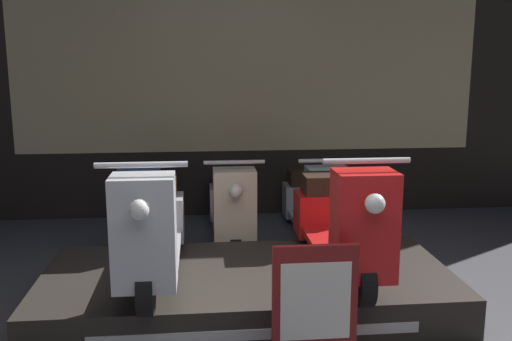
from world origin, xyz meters
name	(u,v)px	position (x,y,z in m)	size (l,w,h in m)	color
shop_wall_back	(248,65)	(0.00, 3.78, 1.60)	(8.79, 0.09, 3.20)	#28231E
display_platform	(247,289)	(-0.22, 1.36, 0.13)	(2.73, 1.26, 0.26)	#2D2823
scooter_display_left	(153,229)	(-0.84, 1.31, 0.59)	(0.49, 1.59, 0.86)	black
scooter_display_right	(340,223)	(0.39, 1.31, 0.59)	(0.49, 1.59, 0.86)	black
scooter_backrow_0	(146,210)	(-1.02, 2.78, 0.33)	(0.49, 1.59, 0.86)	black
scooter_backrow_1	(231,208)	(-0.25, 2.78, 0.33)	(0.49, 1.59, 0.86)	black
scooter_backrow_2	(314,205)	(0.52, 2.78, 0.33)	(0.49, 1.59, 0.86)	black
price_sign_board	(315,309)	(0.07, 0.52, 0.36)	(0.46, 0.04, 0.71)	maroon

